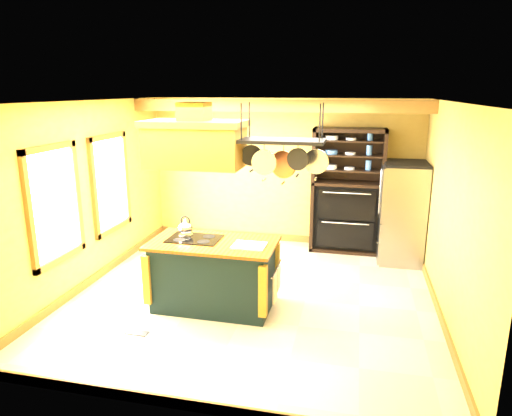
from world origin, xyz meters
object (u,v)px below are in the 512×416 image
at_px(range_hood, 195,141).
at_px(hutch, 347,204).
at_px(pot_rack, 283,150).
at_px(refrigerator, 401,215).
at_px(kitchen_island, 214,274).

bearing_deg(range_hood, hutch, 55.66).
distance_m(pot_rack, refrigerator, 3.16).
xyz_separation_m(refrigerator, hutch, (-0.92, 0.36, 0.06)).
bearing_deg(refrigerator, hutch, 158.62).
height_order(range_hood, refrigerator, range_hood).
distance_m(kitchen_island, pot_rack, 1.91).
bearing_deg(refrigerator, kitchen_island, -137.69).
bearing_deg(hutch, range_hood, -124.34).
height_order(range_hood, hutch, range_hood).
bearing_deg(refrigerator, pot_rack, -125.53).
relative_size(kitchen_island, refrigerator, 1.00).
bearing_deg(kitchen_island, hutch, 59.21).
bearing_deg(pot_rack, hutch, 74.61).
distance_m(pot_rack, hutch, 3.07).
xyz_separation_m(pot_rack, hutch, (0.74, 2.69, -1.29)).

